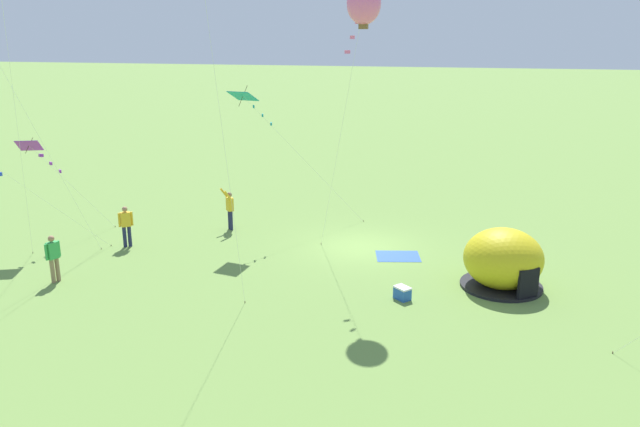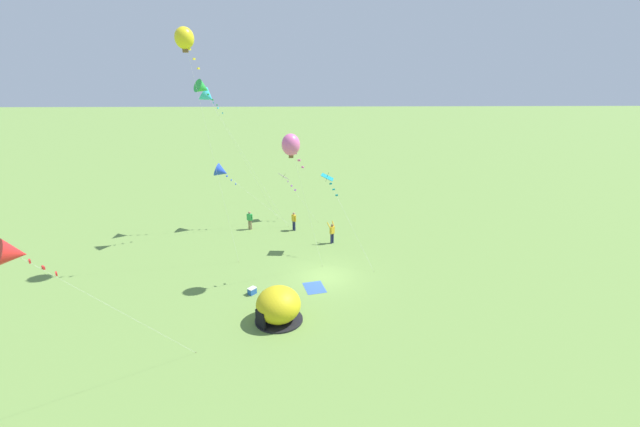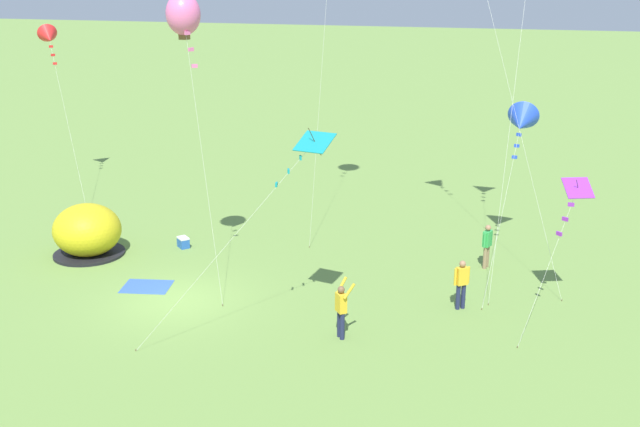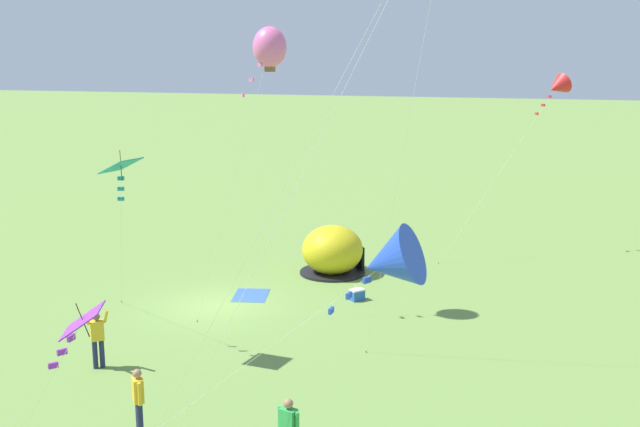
# 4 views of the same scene
# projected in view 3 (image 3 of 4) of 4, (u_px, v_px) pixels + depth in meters

# --- Properties ---
(ground_plane) EXTENTS (300.00, 300.00, 0.00)m
(ground_plane) POSITION_uv_depth(u_px,v_px,m) (176.00, 301.00, 25.76)
(ground_plane) COLOR olive
(popup_tent) EXTENTS (2.81, 2.81, 2.10)m
(popup_tent) POSITION_uv_depth(u_px,v_px,m) (87.00, 231.00, 29.74)
(popup_tent) COLOR gold
(popup_tent) RESTS_ON ground
(picnic_blanket) EXTENTS (1.96, 1.67, 0.01)m
(picnic_blanket) POSITION_uv_depth(u_px,v_px,m) (147.00, 287.00, 26.92)
(picnic_blanket) COLOR #3359A5
(picnic_blanket) RESTS_ON ground
(cooler_box) EXTENTS (0.64, 0.62, 0.44)m
(cooler_box) POSITION_uv_depth(u_px,v_px,m) (183.00, 242.00, 30.77)
(cooler_box) COLOR #2659B2
(cooler_box) RESTS_ON ground
(person_flying_kite) EXTENTS (0.69, 0.71, 1.89)m
(person_flying_kite) POSITION_uv_depth(u_px,v_px,m) (341.00, 308.00, 22.81)
(person_flying_kite) COLOR #1E2347
(person_flying_kite) RESTS_ON ground
(person_strolling) EXTENTS (0.35, 0.56, 1.72)m
(person_strolling) POSITION_uv_depth(u_px,v_px,m) (487.00, 244.00, 28.40)
(person_strolling) COLOR #8C7251
(person_strolling) RESTS_ON ground
(person_near_tent) EXTENTS (0.47, 0.43, 1.72)m
(person_near_tent) POSITION_uv_depth(u_px,v_px,m) (462.00, 282.00, 24.86)
(person_near_tent) COLOR #1E2347
(person_near_tent) RESTS_ON ground
(kite_red) EXTENTS (5.50, 5.35, 8.39)m
(kite_red) POSITION_uv_depth(u_px,v_px,m) (49.00, 37.00, 37.86)
(kite_red) COLOR silver
(kite_red) RESTS_ON ground
(kite_purple) EXTENTS (1.86, 3.82, 4.55)m
(kite_purple) POSITION_uv_depth(u_px,v_px,m) (575.00, 195.00, 23.70)
(kite_purple) COLOR silver
(kite_purple) RESTS_ON ground
(kite_pink) EXTENTS (2.64, 2.67, 10.16)m
(kite_pink) POSITION_uv_depth(u_px,v_px,m) (183.00, 14.00, 24.98)
(kite_pink) COLOR silver
(kite_pink) RESTS_ON ground
(kite_teal) EXTENTS (5.13, 3.80, 6.44)m
(kite_teal) POSITION_uv_depth(u_px,v_px,m) (309.00, 148.00, 22.04)
(kite_teal) COLOR silver
(kite_teal) RESTS_ON ground
(kite_blue) EXTENTS (1.32, 7.07, 6.04)m
(kite_blue) POSITION_uv_depth(u_px,v_px,m) (521.00, 122.00, 29.03)
(kite_blue) COLOR silver
(kite_blue) RESTS_ON ground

